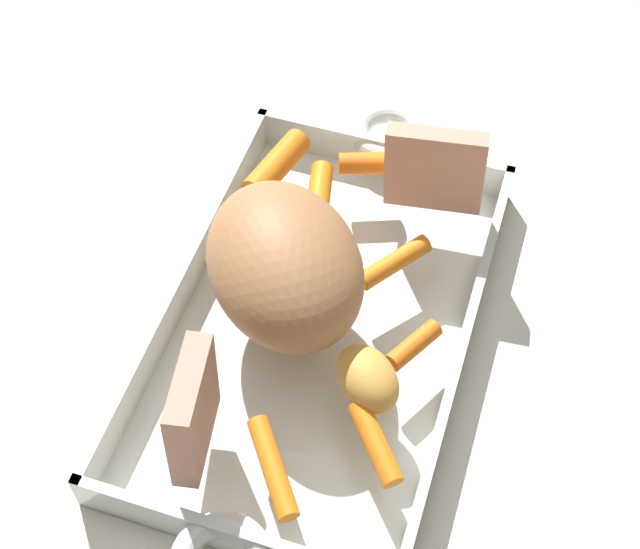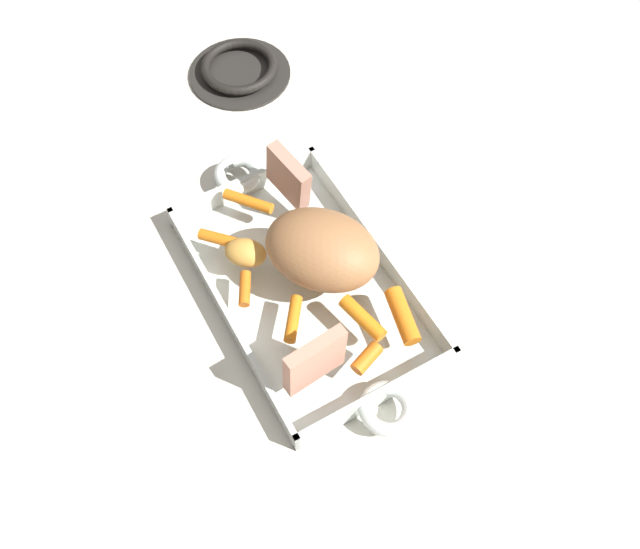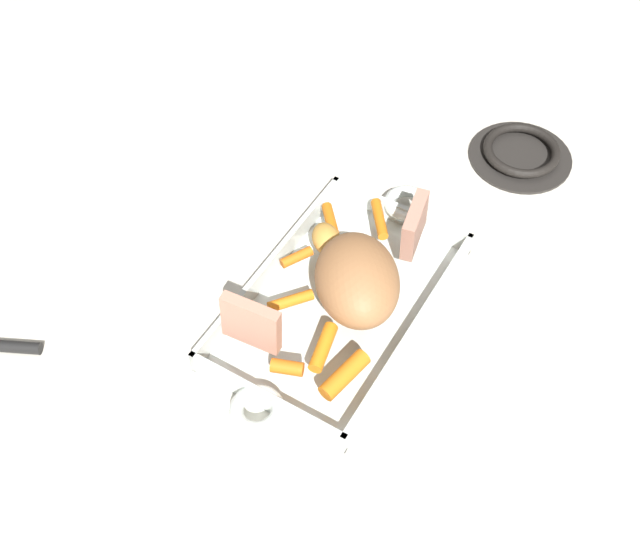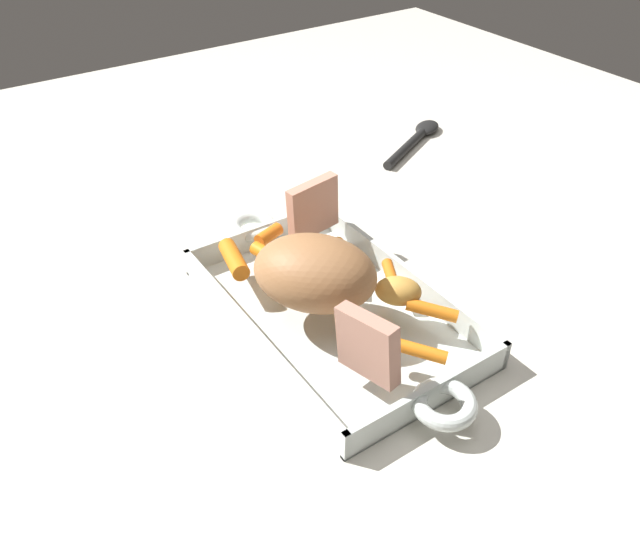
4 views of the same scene
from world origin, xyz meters
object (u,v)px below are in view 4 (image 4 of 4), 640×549
at_px(baby_carrot_northwest, 432,310).
at_px(roast_slice_outer, 368,345).
at_px(baby_carrot_northeast, 269,235).
at_px(baby_carrot_center_left, 390,273).
at_px(potato_whole, 398,291).
at_px(roasting_dish, 332,309).
at_px(baby_carrot_short, 272,258).
at_px(roast_slice_thin, 313,208).
at_px(baby_carrot_southwest, 338,255).
at_px(serving_spoon, 417,137).
at_px(baby_carrot_center_right, 414,349).
at_px(baby_carrot_southeast, 234,259).
at_px(pork_roast, 314,272).

bearing_deg(baby_carrot_northwest, roast_slice_outer, 103.36).
height_order(baby_carrot_northwest, baby_carrot_northeast, same).
height_order(baby_carrot_center_left, potato_whole, potato_whole).
xyz_separation_m(roasting_dish, baby_carrot_northeast, (0.14, 0.01, 0.04)).
bearing_deg(roasting_dish, baby_carrot_short, 17.82).
distance_m(roast_slice_thin, baby_carrot_short, 0.10).
bearing_deg(baby_carrot_northwest, roast_slice_thin, 4.40).
height_order(baby_carrot_southwest, serving_spoon, baby_carrot_southwest).
height_order(baby_carrot_northeast, baby_carrot_center_right, baby_carrot_northeast).
bearing_deg(baby_carrot_northeast, baby_carrot_southwest, -150.25).
distance_m(roasting_dish, potato_whole, 0.09).
relative_size(baby_carrot_southeast, baby_carrot_center_left, 1.56).
xyz_separation_m(baby_carrot_center_right, baby_carrot_southwest, (0.19, -0.03, 0.00)).
bearing_deg(pork_roast, baby_carrot_center_left, -100.03).
bearing_deg(baby_carrot_short, pork_roast, -177.14).
distance_m(baby_carrot_short, serving_spoon, 0.50).
xyz_separation_m(baby_carrot_center_right, baby_carrot_center_left, (0.12, -0.06, -0.00)).
bearing_deg(baby_carrot_center_left, serving_spoon, -45.39).
xyz_separation_m(baby_carrot_short, potato_whole, (-0.15, -0.08, 0.01)).
relative_size(roast_slice_outer, serving_spoon, 0.36).
bearing_deg(roast_slice_thin, baby_carrot_southwest, 171.88).
xyz_separation_m(roast_slice_thin, baby_carrot_center_right, (-0.26, 0.04, -0.03)).
xyz_separation_m(pork_roast, baby_carrot_center_left, (-0.02, -0.10, -0.03)).
bearing_deg(potato_whole, baby_carrot_southwest, 5.28).
relative_size(baby_carrot_northwest, baby_carrot_southeast, 0.83).
distance_m(baby_carrot_center_right, baby_carrot_southwest, 0.19).
distance_m(roast_slice_thin, baby_carrot_southeast, 0.13).
height_order(baby_carrot_short, serving_spoon, baby_carrot_short).
xyz_separation_m(baby_carrot_short, baby_carrot_northwest, (-0.19, -0.10, -0.00)).
relative_size(baby_carrot_southeast, baby_carrot_center_right, 1.01).
relative_size(pork_roast, baby_carrot_center_right, 2.07).
bearing_deg(roast_slice_thin, baby_carrot_northeast, 75.67).
relative_size(baby_carrot_northwest, serving_spoon, 0.29).
xyz_separation_m(pork_roast, baby_carrot_northeast, (0.14, -0.02, -0.03)).
bearing_deg(baby_carrot_northeast, baby_carrot_southeast, 111.13).
height_order(roasting_dish, serving_spoon, roasting_dish).
bearing_deg(baby_carrot_short, baby_carrot_northwest, -151.97).
bearing_deg(roast_slice_thin, roasting_dish, 156.34).
bearing_deg(potato_whole, roast_slice_thin, -0.13).
bearing_deg(baby_carrot_center_right, potato_whole, -27.89).
bearing_deg(baby_carrot_northeast, roast_slice_outer, 171.88).
distance_m(roasting_dish, baby_carrot_southwest, 0.08).
bearing_deg(baby_carrot_short, baby_carrot_southeast, 62.93).
bearing_deg(baby_carrot_northwest, pork_roast, 44.02).
distance_m(baby_carrot_northeast, baby_carrot_southwest, 0.10).
bearing_deg(potato_whole, roast_slice_outer, 124.69).
distance_m(baby_carrot_center_right, potato_whole, 0.09).
bearing_deg(baby_carrot_center_right, pork_roast, 15.41).
bearing_deg(roast_slice_outer, pork_roast, -8.60).
bearing_deg(baby_carrot_northwest, potato_whole, 23.32).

